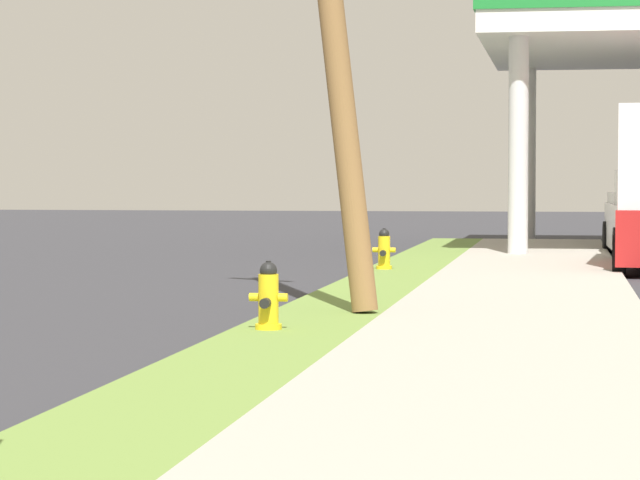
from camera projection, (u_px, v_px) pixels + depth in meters
The scene contains 2 objects.
fire_hydrant_second at pixel (268, 299), 15.43m from camera, with size 0.42×0.38×0.74m.
fire_hydrant_third at pixel (384, 251), 25.91m from camera, with size 0.42×0.37×0.74m.
Camera 1 is at (3.55, 0.37, 1.74)m, focal length 79.98 mm.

